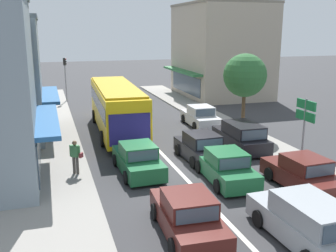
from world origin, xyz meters
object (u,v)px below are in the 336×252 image
at_px(sedan_behind_bus_mid, 188,216).
at_px(parked_wagon_kerb_second, 241,137).
at_px(parked_sedan_kerb_third, 200,117).
at_px(directional_road_sign, 305,117).
at_px(pedestrian_with_handbag_near, 75,155).
at_px(sedan_queue_far_back, 226,167).
at_px(sedan_behind_bus_near, 138,160).
at_px(city_bus, 116,105).
at_px(traffic_light_downstreet, 65,72).
at_px(wagon_adjacent_lane_lead, 307,223).
at_px(hatchback_queue_gap_filler, 200,148).
at_px(street_tree_right, 245,76).
at_px(parked_sedan_kerb_front, 304,174).

height_order(sedan_behind_bus_mid, parked_wagon_kerb_second, parked_wagon_kerb_second).
height_order(parked_sedan_kerb_third, directional_road_sign, directional_road_sign).
bearing_deg(pedestrian_with_handbag_near, parked_wagon_kerb_second, 9.99).
relative_size(sedan_queue_far_back, sedan_behind_bus_near, 1.01).
height_order(city_bus, parked_sedan_kerb_third, city_bus).
bearing_deg(sedan_behind_bus_mid, sedan_behind_bus_near, 92.62).
xyz_separation_m(sedan_queue_far_back, sedan_behind_bus_mid, (-3.32, -4.04, 0.00)).
distance_m(parked_wagon_kerb_second, traffic_light_downstreet, 20.71).
xyz_separation_m(wagon_adjacent_lane_lead, hatchback_queue_gap_filler, (-0.18, 8.82, -0.04)).
xyz_separation_m(sedan_behind_bus_mid, street_tree_right, (8.09, 11.46, 3.22)).
bearing_deg(street_tree_right, sedan_behind_bus_near, -148.18).
relative_size(sedan_behind_bus_mid, pedestrian_with_handbag_near, 2.62).
distance_m(sedan_queue_far_back, hatchback_queue_gap_filler, 3.05).
bearing_deg(traffic_light_downstreet, sedan_behind_bus_near, -83.87).
bearing_deg(parked_sedan_kerb_front, sedan_queue_far_back, 147.39).
distance_m(sedan_behind_bus_near, street_tree_right, 10.37).
xyz_separation_m(wagon_adjacent_lane_lead, pedestrian_with_handbag_near, (-6.66, 8.37, 0.32)).
relative_size(sedan_queue_far_back, street_tree_right, 0.81).
bearing_deg(wagon_adjacent_lane_lead, traffic_light_downstreet, 101.78).
bearing_deg(sedan_queue_far_back, pedestrian_with_handbag_near, 158.26).
distance_m(sedan_behind_bus_near, parked_sedan_kerb_front, 7.63).
bearing_deg(parked_wagon_kerb_second, sedan_queue_far_back, -125.21).
distance_m(sedan_queue_far_back, directional_road_sign, 4.69).
bearing_deg(parked_wagon_kerb_second, hatchback_queue_gap_filler, -157.98).
bearing_deg(directional_road_sign, parked_sedan_kerb_third, 97.67).
xyz_separation_m(hatchback_queue_gap_filler, parked_sedan_kerb_front, (2.89, -4.88, -0.05)).
bearing_deg(directional_road_sign, city_bus, 127.04).
height_order(parked_sedan_kerb_front, parked_sedan_kerb_third, same).
distance_m(city_bus, traffic_light_downstreet, 13.11).
relative_size(parked_sedan_kerb_front, parked_wagon_kerb_second, 0.94).
xyz_separation_m(parked_wagon_kerb_second, traffic_light_downstreet, (-8.84, 18.61, 2.11)).
height_order(parked_sedan_kerb_front, street_tree_right, street_tree_right).
distance_m(wagon_adjacent_lane_lead, directional_road_sign, 7.49).
bearing_deg(city_bus, pedestrian_with_handbag_near, -113.70).
distance_m(parked_wagon_kerb_second, parked_sedan_kerb_third, 5.96).
relative_size(sedan_queue_far_back, pedestrian_with_handbag_near, 2.63).
relative_size(city_bus, pedestrian_with_handbag_near, 6.72).
xyz_separation_m(sedan_queue_far_back, pedestrian_with_handbag_near, (-6.51, 2.60, 0.40)).
distance_m(city_bus, pedestrian_with_handbag_near, 8.20).
height_order(sedan_queue_far_back, pedestrian_with_handbag_near, pedestrian_with_handbag_near).
bearing_deg(parked_sedan_kerb_third, directional_road_sign, -82.33).
xyz_separation_m(traffic_light_downstreet, street_tree_right, (10.59, -15.47, 1.03)).
distance_m(sedan_behind_bus_near, directional_road_sign, 8.33).
bearing_deg(street_tree_right, parked_sedan_kerb_front, -101.64).
distance_m(sedan_queue_far_back, pedestrian_with_handbag_near, 7.02).
relative_size(traffic_light_downstreet, street_tree_right, 0.79).
relative_size(sedan_behind_bus_near, pedestrian_with_handbag_near, 2.60).
xyz_separation_m(parked_sedan_kerb_third, traffic_light_downstreet, (-8.69, 12.65, 2.19)).
xyz_separation_m(parked_sedan_kerb_front, pedestrian_with_handbag_near, (-9.38, 4.43, 0.40)).
distance_m(city_bus, hatchback_queue_gap_filler, 7.81).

